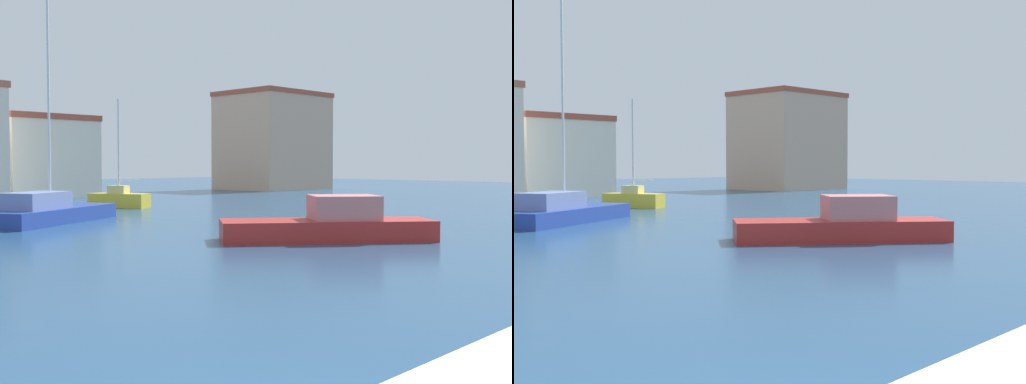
# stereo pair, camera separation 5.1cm
# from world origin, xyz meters

# --- Properties ---
(water) EXTENTS (160.00, 160.00, 0.00)m
(water) POSITION_xyz_m (15.00, 20.00, 0.00)
(water) COLOR navy
(water) RESTS_ON ground
(sailboat_blue_center_channel) EXTENTS (8.50, 6.24, 13.12)m
(sailboat_blue_center_channel) POSITION_xyz_m (10.88, 25.51, 0.61)
(sailboat_blue_center_channel) COLOR #233D93
(sailboat_blue_center_channel) RESTS_ON water
(motorboat_red_distant_north) EXTENTS (7.75, 6.85, 1.72)m
(motorboat_red_distant_north) POSITION_xyz_m (14.98, 11.15, 0.60)
(motorboat_red_distant_north) COLOR #B22823
(motorboat_red_distant_north) RESTS_ON water
(sailboat_yellow_near_pier) EXTENTS (2.82, 4.25, 7.18)m
(sailboat_yellow_near_pier) POSITION_xyz_m (19.59, 32.38, 0.60)
(sailboat_yellow_near_pier) COLOR gold
(sailboat_yellow_near_pier) RESTS_ON water
(yacht_club) EXTENTS (8.26, 8.32, 7.12)m
(yacht_club) POSITION_xyz_m (22.42, 49.52, 3.57)
(yacht_club) COLOR beige
(yacht_club) RESTS_ON ground
(harbor_office) EXTENTS (10.86, 9.20, 10.95)m
(harbor_office) POSITION_xyz_m (49.17, 45.94, 5.48)
(harbor_office) COLOR tan
(harbor_office) RESTS_ON ground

